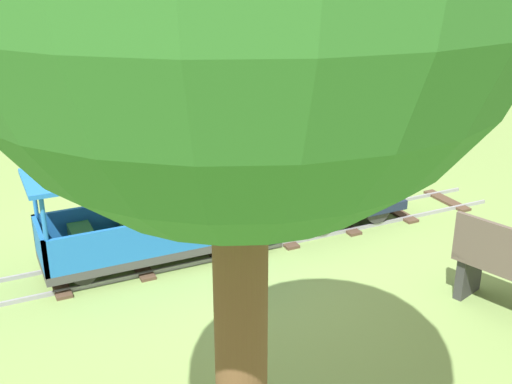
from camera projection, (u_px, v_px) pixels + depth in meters
name	position (u px, v px, depth m)	size (l,w,h in m)	color
ground_plane	(232.00, 246.00, 6.52)	(60.00, 60.00, 0.00)	#75934C
track	(246.00, 242.00, 6.58)	(0.68, 6.05, 0.04)	gray
locomotive	(334.00, 184.00, 6.82)	(0.64, 1.45, 1.01)	#192338
passenger_car	(160.00, 221.00, 6.07)	(0.74, 2.35, 0.97)	#3F3F3F
conductor_person	(261.00, 121.00, 7.43)	(0.30, 0.30, 1.62)	#282D47
fence_section	(124.00, 100.00, 10.46)	(0.08, 7.13, 0.90)	#93754C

